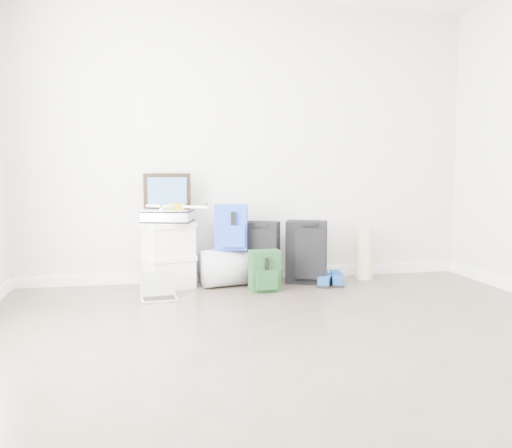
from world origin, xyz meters
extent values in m
plane|color=#3B332B|center=(0.00, 0.00, 0.00)|extent=(5.00, 5.00, 0.00)
cube|color=silver|center=(0.00, 2.50, 1.35)|extent=(4.50, 0.02, 2.70)
cube|color=white|center=(0.00, 2.49, 0.05)|extent=(4.50, 0.02, 0.10)
cube|color=white|center=(-0.80, 2.25, 0.13)|extent=(0.50, 0.45, 0.27)
cube|color=white|center=(-0.80, 2.25, 0.29)|extent=(0.53, 0.48, 0.04)
cube|color=white|center=(-0.80, 2.25, 0.44)|extent=(0.50, 0.45, 0.27)
cube|color=white|center=(-0.80, 2.25, 0.59)|extent=(0.53, 0.48, 0.04)
cube|color=#B2B2B7|center=(-0.80, 2.25, 0.68)|extent=(0.50, 0.42, 0.13)
cube|color=black|center=(-0.80, 2.35, 0.90)|extent=(0.44, 0.11, 0.33)
cube|color=#254896|center=(-0.80, 2.33, 0.90)|extent=(0.36, 0.08, 0.25)
cube|color=gold|center=(-0.72, 2.23, 0.77)|extent=(0.14, 0.14, 0.06)
cube|color=white|center=(-0.65, 2.37, 0.77)|extent=(0.17, 0.28, 0.02)
cube|color=white|center=(-0.86, 2.30, 0.77)|extent=(0.28, 0.17, 0.02)
cube|color=white|center=(-0.79, 2.09, 0.77)|extent=(0.17, 0.28, 0.02)
cube|color=white|center=(-0.58, 2.15, 0.77)|extent=(0.28, 0.17, 0.02)
cylinder|color=gray|center=(-0.21, 2.23, 0.18)|extent=(0.63, 0.47, 0.35)
cube|color=#1B22B1|center=(-0.21, 2.21, 0.56)|extent=(0.34, 0.25, 0.42)
cube|color=#1B22B1|center=(-0.21, 2.11, 0.49)|extent=(0.23, 0.11, 0.20)
cube|color=black|center=(0.06, 2.26, 0.30)|extent=(0.45, 0.36, 0.60)
cube|color=black|center=(0.06, 2.13, 0.30)|extent=(0.28, 0.14, 0.48)
cube|color=black|center=(0.06, 2.14, 0.58)|extent=(0.12, 0.07, 0.02)
cube|color=#123216|center=(0.05, 1.93, 0.19)|extent=(0.28, 0.18, 0.38)
cube|color=#123216|center=(0.05, 1.84, 0.12)|extent=(0.20, 0.07, 0.18)
cube|color=black|center=(0.53, 2.21, 0.30)|extent=(0.44, 0.35, 0.61)
cube|color=black|center=(0.53, 2.09, 0.30)|extent=(0.28, 0.14, 0.49)
cube|color=black|center=(0.53, 2.09, 0.59)|extent=(0.13, 0.08, 0.03)
cube|color=black|center=(0.66, 2.04, 0.01)|extent=(0.23, 0.31, 0.03)
cube|color=#1B57A4|center=(0.66, 2.04, 0.06)|extent=(0.22, 0.29, 0.07)
cube|color=black|center=(0.79, 2.04, 0.01)|extent=(0.19, 0.31, 0.03)
cube|color=#1B57A4|center=(0.79, 2.04, 0.06)|extent=(0.18, 0.29, 0.07)
cylinder|color=tan|center=(1.16, 2.28, 0.26)|extent=(0.17, 0.17, 0.52)
cube|color=silver|center=(-0.90, 1.78, 0.01)|extent=(0.32, 0.24, 0.01)
cube|color=black|center=(-0.90, 1.78, 0.02)|extent=(0.28, 0.17, 0.00)
cube|color=black|center=(-0.91, 1.89, 0.12)|extent=(0.31, 0.04, 0.21)
camera|label=1|loc=(-0.96, -2.81, 1.13)|focal=38.00mm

